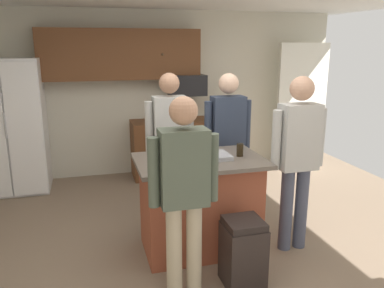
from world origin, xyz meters
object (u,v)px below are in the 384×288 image
at_px(person_host_foreground, 170,137).
at_px(tumbler_amber, 170,158).
at_px(person_elder_center, 227,137).
at_px(glass_dark_ale, 170,146).
at_px(trash_bin, 243,252).
at_px(glass_stout_tall, 240,150).
at_px(mug_blue_stoneware, 179,155).
at_px(kitchen_island, 200,204).
at_px(serving_tray, 208,157).
at_px(mug_ceramic_white, 207,161).
at_px(person_guest_by_door, 298,152).
at_px(person_guest_right, 184,186).
at_px(refrigerator, 11,127).
at_px(glass_short_whisky, 164,151).
at_px(microwave_over_range, 187,85).

bearing_deg(person_host_foreground, tumbler_amber, -22.80).
xyz_separation_m(person_host_foreground, person_elder_center, (0.67, -0.11, -0.01)).
xyz_separation_m(glass_dark_ale, trash_bin, (0.43, -0.94, -0.75)).
bearing_deg(tumbler_amber, glass_stout_tall, 13.08).
bearing_deg(mug_blue_stoneware, glass_stout_tall, -2.29).
distance_m(kitchen_island, glass_dark_ale, 0.66).
relative_size(glass_dark_ale, tumbler_amber, 0.99).
height_order(serving_tray, trash_bin, serving_tray).
height_order(person_host_foreground, mug_blue_stoneware, person_host_foreground).
bearing_deg(kitchen_island, tumbler_amber, -151.59).
bearing_deg(mug_ceramic_white, glass_dark_ale, 114.96).
xyz_separation_m(person_guest_by_door, mug_ceramic_white, (-0.94, -0.02, -0.01)).
xyz_separation_m(person_guest_right, mug_ceramic_white, (0.34, 0.46, 0.05)).
bearing_deg(kitchen_island, person_guest_by_door, -14.28).
xyz_separation_m(person_guest_by_door, tumbler_amber, (-1.28, 0.05, 0.02)).
height_order(person_host_foreground, serving_tray, person_host_foreground).
xyz_separation_m(mug_blue_stoneware, glass_stout_tall, (0.62, -0.02, 0.01)).
relative_size(glass_stout_tall, serving_tray, 0.29).
height_order(mug_blue_stoneware, serving_tray, mug_blue_stoneware).
bearing_deg(refrigerator, glass_dark_ale, -48.34).
xyz_separation_m(person_host_foreground, glass_dark_ale, (-0.10, -0.51, 0.03)).
height_order(mug_ceramic_white, trash_bin, mug_ceramic_white).
height_order(person_guest_by_door, person_elder_center, person_guest_by_door).
bearing_deg(mug_blue_stoneware, tumbler_amber, -124.16).
distance_m(refrigerator, serving_tray, 3.19).
distance_m(glass_short_whisky, trash_bin, 1.21).
bearing_deg(person_elder_center, microwave_over_range, -140.12).
bearing_deg(serving_tray, refrigerator, 132.89).
bearing_deg(person_elder_center, glass_short_whisky, -18.03).
xyz_separation_m(refrigerator, person_host_foreground, (1.95, -1.57, 0.08)).
xyz_separation_m(person_guest_by_door, person_guest_right, (-1.28, -0.48, -0.06)).
height_order(refrigerator, mug_ceramic_white, refrigerator).
xyz_separation_m(kitchen_island, glass_short_whisky, (-0.34, 0.09, 0.56)).
relative_size(kitchen_island, person_guest_right, 0.75).
bearing_deg(trash_bin, serving_tray, 99.55).
distance_m(person_elder_center, mug_ceramic_white, 1.05).
relative_size(person_guest_by_door, tumbler_amber, 10.48).
bearing_deg(microwave_over_range, serving_tray, -99.96).
bearing_deg(tumbler_amber, serving_tray, 23.09).
xyz_separation_m(person_host_foreground, person_guest_right, (-0.21, -1.47, -0.05)).
distance_m(microwave_over_range, tumbler_amber, 2.79).
distance_m(person_elder_center, glass_short_whisky, 1.03).
bearing_deg(mug_blue_stoneware, kitchen_island, -4.21).
bearing_deg(serving_tray, kitchen_island, 174.24).
bearing_deg(person_guest_by_door, glass_stout_tall, -9.52).
height_order(person_elder_center, mug_blue_stoneware, person_elder_center).
distance_m(glass_short_whisky, glass_stout_tall, 0.76).
xyz_separation_m(microwave_over_range, serving_tray, (-0.43, -2.45, -0.46)).
bearing_deg(mug_ceramic_white, refrigerator, 128.90).
xyz_separation_m(microwave_over_range, kitchen_island, (-0.51, -2.45, -0.96)).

